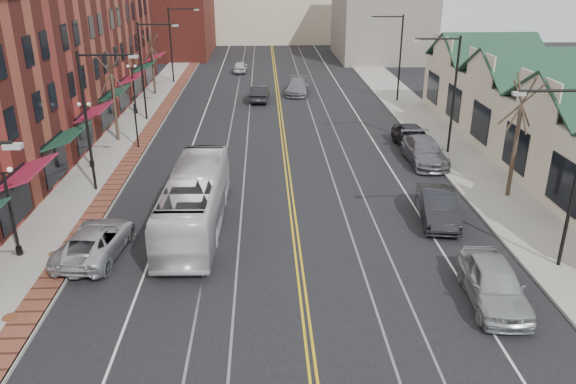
{
  "coord_description": "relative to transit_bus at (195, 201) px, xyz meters",
  "views": [
    {
      "loc": [
        -1.48,
        -15.28,
        12.62
      ],
      "look_at": [
        -0.33,
        10.51,
        2.0
      ],
      "focal_mm": 35.0,
      "sensor_mm": 36.0,
      "label": 1
    }
  ],
  "objects": [
    {
      "name": "transit_bus",
      "position": [
        0.0,
        0.0,
        0.0
      ],
      "size": [
        2.83,
        10.95,
        3.03
      ],
      "primitive_type": "imported",
      "rotation": [
        0.0,
        0.0,
        3.11
      ],
      "color": "silver",
      "rests_on": "ground"
    },
    {
      "name": "parked_car_b",
      "position": [
        12.5,
        0.31,
        -0.71
      ],
      "size": [
        2.36,
        5.1,
        1.62
      ],
      "primitive_type": "imported",
      "rotation": [
        0.0,
        0.0,
        -0.14
      ],
      "color": "black",
      "rests_on": "ground"
    },
    {
      "name": "tree_right_mid",
      "position": [
        17.5,
        3.25,
        2.24
      ],
      "size": [
        1.9,
        1.46,
        6.93
      ],
      "color": "#382B21",
      "rests_on": "sidewalk_right"
    },
    {
      "name": "manhole_far",
      "position": [
        -6.2,
        -2.75,
        -1.36
      ],
      "size": [
        0.6,
        0.6,
        0.02
      ],
      "primitive_type": "cylinder",
      "color": "#592D19",
      "rests_on": "sidewalk_left"
    },
    {
      "name": "streetlight_l_3",
      "position": [
        -6.05,
        37.25,
        3.51
      ],
      "size": [
        3.33,
        0.25,
        8.0
      ],
      "color": "black",
      "rests_on": "sidewalk_left"
    },
    {
      "name": "manhole_mid",
      "position": [
        -6.2,
        -7.75,
        -1.36
      ],
      "size": [
        0.6,
        0.6,
        0.02
      ],
      "primitive_type": "cylinder",
      "color": "#592D19",
      "rests_on": "sidewalk_left"
    },
    {
      "name": "parked_car_d",
      "position": [
        14.3,
        12.61,
        -0.67
      ],
      "size": [
        2.51,
        5.16,
        1.7
      ],
      "primitive_type": "imported",
      "rotation": [
        0.0,
        0.0,
        0.1
      ],
      "color": "black",
      "rests_on": "ground"
    },
    {
      "name": "distant_car_left",
      "position": [
        3.15,
        28.1,
        -0.75
      ],
      "size": [
        1.95,
        4.74,
        1.53
      ],
      "primitive_type": "imported",
      "rotation": [
        0.0,
        0.0,
        3.07
      ],
      "color": "black",
      "rests_on": "ground"
    },
    {
      "name": "sidewalk_right",
      "position": [
        17.0,
        9.25,
        -1.44
      ],
      "size": [
        4.0,
        120.0,
        0.15
      ],
      "primitive_type": "cube",
      "color": "gray",
      "rests_on": "ground"
    },
    {
      "name": "backdrop_mid",
      "position": [
        5.0,
        74.25,
        2.98
      ],
      "size": [
        22.0,
        14.0,
        9.0
      ],
      "primitive_type": "cube",
      "color": "beige",
      "rests_on": "ground"
    },
    {
      "name": "streetlight_r_2",
      "position": [
        16.05,
        27.25,
        3.51
      ],
      "size": [
        3.33,
        0.25,
        8.0
      ],
      "color": "black",
      "rests_on": "sidewalk_right"
    },
    {
      "name": "parked_car_c",
      "position": [
        14.26,
        9.43,
        -0.7
      ],
      "size": [
        2.34,
        5.67,
        1.64
      ],
      "primitive_type": "imported",
      "rotation": [
        0.0,
        0.0,
        0.01
      ],
      "color": "slate",
      "rests_on": "ground"
    },
    {
      "name": "streetlight_l_2",
      "position": [
        -6.05,
        21.25,
        3.51
      ],
      "size": [
        3.33,
        0.25,
        8.0
      ],
      "color": "black",
      "rests_on": "sidewalk_left"
    },
    {
      "name": "backdrop_left",
      "position": [
        -11.0,
        59.25,
        5.48
      ],
      "size": [
        14.0,
        18.0,
        14.0
      ],
      "primitive_type": "cube",
      "color": "maroon",
      "rests_on": "ground"
    },
    {
      "name": "streetlight_l_1",
      "position": [
        -6.05,
        5.25,
        3.51
      ],
      "size": [
        3.33,
        0.25,
        8.0
      ],
      "color": "black",
      "rests_on": "sidewalk_left"
    },
    {
      "name": "streetlight_r_1",
      "position": [
        16.05,
        11.25,
        3.51
      ],
      "size": [
        3.33,
        0.25,
        8.0
      ],
      "color": "black",
      "rests_on": "sidewalk_right"
    },
    {
      "name": "tree_left_far",
      "position": [
        -7.5,
        31.25,
        1.76
      ],
      "size": [
        1.66,
        1.28,
        6.02
      ],
      "color": "#382B21",
      "rests_on": "sidewalk_left"
    },
    {
      "name": "ground",
      "position": [
        5.0,
        -10.75,
        -1.52
      ],
      "size": [
        160.0,
        160.0,
        0.0
      ],
      "primitive_type": "plane",
      "color": "black",
      "rests_on": "ground"
    },
    {
      "name": "lamppost_l_2",
      "position": [
        -7.8,
        9.25,
        0.69
      ],
      "size": [
        0.84,
        0.28,
        4.27
      ],
      "color": "black",
      "rests_on": "sidewalk_left"
    },
    {
      "name": "distant_car_far",
      "position": [
        0.76,
        43.6,
        -0.83
      ],
      "size": [
        1.77,
        4.06,
        1.36
      ],
      "primitive_type": "imported",
      "rotation": [
        0.0,
        0.0,
        3.1
      ],
      "color": "silver",
      "rests_on": "ground"
    },
    {
      "name": "streetlight_r_0",
      "position": [
        16.05,
        -4.75,
        3.51
      ],
      "size": [
        3.33,
        0.25,
        8.0
      ],
      "color": "black",
      "rests_on": "sidewalk_right"
    },
    {
      "name": "traffic_signal",
      "position": [
        -5.6,
        13.25,
        0.83
      ],
      "size": [
        0.18,
        0.15,
        3.8
      ],
      "color": "black",
      "rests_on": "sidewalk_left"
    },
    {
      "name": "parked_car_a",
      "position": [
        12.5,
        -7.3,
        -0.65
      ],
      "size": [
        2.5,
        5.22,
        1.72
      ],
      "primitive_type": "imported",
      "rotation": [
        0.0,
        0.0,
        -0.09
      ],
      "color": "#9DA1A4",
      "rests_on": "ground"
    },
    {
      "name": "tree_left_near",
      "position": [
        -7.5,
        15.25,
        2.0
      ],
      "size": [
        1.78,
        1.37,
        6.48
      ],
      "color": "#382B21",
      "rests_on": "sidewalk_left"
    },
    {
      "name": "distant_car_right",
      "position": [
        7.0,
        31.06,
        -0.75
      ],
      "size": [
        2.82,
        5.5,
        1.53
      ],
      "primitive_type": "imported",
      "rotation": [
        0.0,
        0.0,
        -0.13
      ],
      "color": "slate",
      "rests_on": "ground"
    },
    {
      "name": "lamppost_l_3",
      "position": [
        -7.8,
        23.25,
        0.69
      ],
      "size": [
        0.84,
        0.28,
        4.27
      ],
      "color": "black",
      "rests_on": "sidewalk_left"
    },
    {
      "name": "lamppost_l_1",
      "position": [
        -7.8,
        -2.75,
        0.69
      ],
      "size": [
        0.84,
        0.28,
        4.27
      ],
      "color": "black",
      "rests_on": "sidewalk_left"
    },
    {
      "name": "backdrop_right",
      "position": [
        20.0,
        54.25,
        3.98
      ],
      "size": [
        12.0,
        16.0,
        11.0
      ],
      "primitive_type": "cube",
      "color": "slate",
      "rests_on": "ground"
    },
    {
      "name": "building_right",
      "position": [
        23.0,
        9.25,
        0.78
      ],
      "size": [
        8.0,
        36.0,
        4.6
      ],
      "primitive_type": "cube",
      "color": "beige",
      "rests_on": "ground"
    },
    {
      "name": "building_left",
      "position": [
        -14.0,
        16.25,
        3.98
      ],
      "size": [
        10.0,
        50.0,
        11.0
      ],
      "primitive_type": "cube",
      "color": "maroon",
      "rests_on": "ground"
    },
    {
      "name": "parked_suv",
      "position": [
        -4.3,
        -2.72,
        -0.77
      ],
      "size": [
        3.0,
        5.59,
        1.49
      ],
      "primitive_type": "imported",
      "rotation": [
        0.0,
        0.0,
        3.04
      ],
      "color": "#B3B6BB",
      "rests_on": "ground"
    },
    {
      "name": "sidewalk_left",
      "position": [
        -7.0,
        9.25,
        -1.44
      ],
      "size": [
        4.0,
        120.0,
        0.15
      ],
      "primitive_type": "cube",
      "color": "gray",
      "rests_on": "ground"
    }
  ]
}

